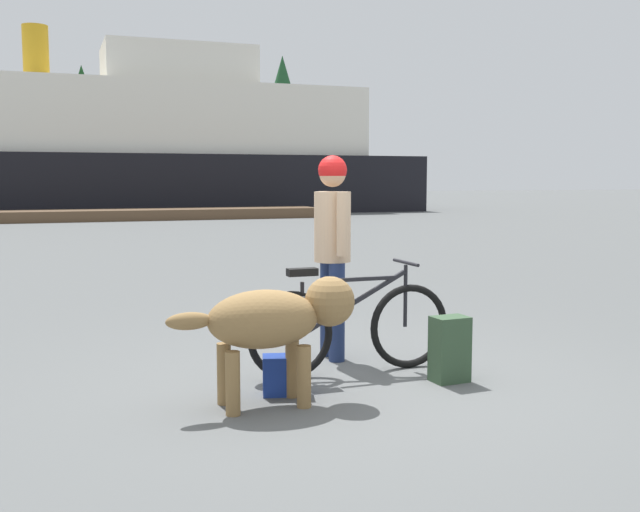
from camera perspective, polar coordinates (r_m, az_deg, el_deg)
ground_plane at (r=5.84m, az=2.47°, el=-9.80°), size 160.00×160.00×0.00m
bicycle at (r=6.04m, az=2.33°, el=-5.50°), size 1.76×0.44×0.91m
person_cyclist at (r=6.45m, az=0.97°, el=1.55°), size 0.32×0.53×1.79m
dog at (r=5.19m, az=-3.41°, el=-4.93°), size 1.35×0.48×0.89m
backpack at (r=5.92m, az=9.98°, el=-7.09°), size 0.29×0.22×0.52m
handbag_pannier at (r=5.52m, az=-2.75°, el=-9.16°), size 0.36×0.26×0.29m
dock_pier at (r=29.47m, az=-12.99°, el=3.15°), size 13.33×2.10×0.40m
ferry_boat at (r=35.52m, az=-15.10°, el=7.85°), size 28.15×7.13×8.25m
pine_tree_center at (r=51.96m, az=-17.84°, el=10.42°), size 3.87×3.87×9.00m
pine_tree_far_right at (r=54.06m, az=-2.90°, el=11.26°), size 4.38×4.38×10.31m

